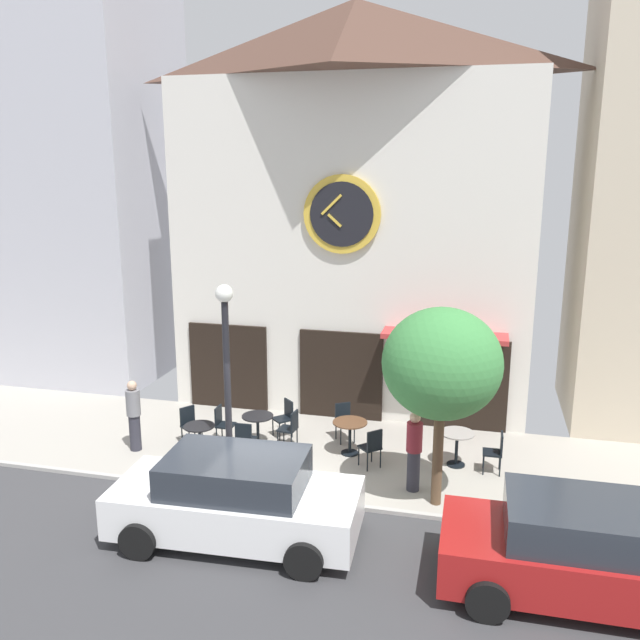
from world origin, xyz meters
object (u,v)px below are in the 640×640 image
Objects in this scene: cafe_table_near_curb at (350,430)px; pedestrian_grey at (134,415)px; cafe_chair_left_end at (285,415)px; cafe_table_center_left at (200,435)px; cafe_chair_under_awning at (291,426)px; cafe_chair_mid_row at (245,438)px; street_lamp at (227,382)px; cafe_table_leftmost at (258,424)px; cafe_table_rightmost at (457,441)px; cafe_chair_outer at (372,445)px; parked_car_white at (236,499)px; cafe_chair_near_lamp at (496,450)px; cafe_chair_corner at (222,422)px; street_tree at (442,364)px; cafe_chair_right_end at (344,419)px; cafe_chair_facing_street at (190,423)px; pedestrian_maroon at (414,450)px; parked_car_red at (586,552)px.

pedestrian_grey is at bearing -168.67° from cafe_table_near_curb.
pedestrian_grey reaches higher than cafe_chair_left_end.
cafe_chair_under_awning is at bearing 27.48° from cafe_table_center_left.
street_lamp is at bearing -93.21° from cafe_chair_mid_row.
pedestrian_grey is at bearing -160.78° from cafe_table_leftmost.
cafe_chair_outer reaches higher than cafe_table_rightmost.
parked_car_white is at bearing -119.52° from cafe_chair_outer.
cafe_table_center_left is at bearing 124.25° from parked_car_white.
cafe_chair_outer and cafe_chair_near_lamp have the same top height.
cafe_chair_under_awning is at bearing 4.12° from cafe_chair_corner.
street_lamp reaches higher than cafe_table_center_left.
cafe_chair_near_lamp and cafe_chair_left_end have the same top height.
street_lamp is at bearing -159.29° from cafe_chair_outer.
street_tree is at bearing -18.26° from cafe_chair_corner.
street_tree reaches higher than cafe_table_rightmost.
cafe_chair_under_awning is at bearing -146.31° from cafe_chair_right_end.
pedestrian_maroon reaches higher than cafe_chair_facing_street.
cafe_chair_left_end is at bearing 148.79° from pedestrian_maroon.
street_tree is 4.34× the size of cafe_chair_left_end.
pedestrian_maroon reaches higher than cafe_chair_left_end.
cafe_table_center_left is 3.86m from cafe_chair_outer.
cafe_chair_right_end is (-3.50, 0.91, 0.00)m from cafe_chair_near_lamp.
cafe_table_leftmost is 2.85m from cafe_chair_outer.
cafe_chair_right_end reaches higher than cafe_table_rightmost.
cafe_table_leftmost is at bearing 5.62° from cafe_chair_corner.
pedestrian_grey is 4.62m from parked_car_white.
cafe_chair_facing_street is at bearing -161.97° from cafe_chair_corner.
pedestrian_grey reaches higher than cafe_chair_under_awning.
pedestrian_grey is at bearing -172.55° from cafe_table_rightmost.
cafe_chair_facing_street is 1.00× the size of cafe_chair_right_end.
cafe_table_leftmost is at bearing 178.50° from cafe_chair_near_lamp.
parked_car_red is at bearing -72.67° from cafe_chair_near_lamp.
parked_car_white is (-4.47, -3.70, 0.23)m from cafe_chair_near_lamp.
cafe_chair_left_end is (-1.71, 0.62, -0.05)m from cafe_table_near_curb.
street_lamp is 4.58× the size of cafe_chair_corner.
cafe_chair_outer is at bearing -3.15° from cafe_chair_facing_street.
street_tree is at bearing 135.53° from parked_car_red.
parked_car_white is at bearing -84.16° from cafe_chair_left_end.
cafe_chair_corner is at bearing 117.06° from street_lamp.
cafe_table_rightmost is 0.85× the size of cafe_chair_facing_street.
cafe_chair_mid_row reaches higher than cafe_table_leftmost.
street_tree is 2.07m from pedestrian_maroon.
street_tree is 7.24m from pedestrian_grey.
parked_car_red reaches higher than cafe_chair_facing_street.
street_lamp reaches higher than cafe_table_rightmost.
cafe_table_near_curb is at bearing 11.33° from pedestrian_grey.
cafe_chair_near_lamp is at bearing 6.93° from cafe_table_center_left.
cafe_chair_mid_row is at bearing 2.01° from pedestrian_grey.
cafe_chair_mid_row is at bearing 107.40° from parked_car_white.
cafe_table_center_left is at bearing -133.81° from cafe_chair_left_end.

